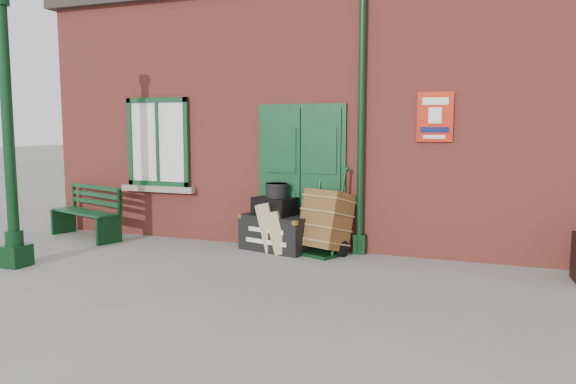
% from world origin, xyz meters
% --- Properties ---
extents(ground, '(80.00, 80.00, 0.00)m').
position_xyz_m(ground, '(0.00, 0.00, 0.00)').
color(ground, gray).
rests_on(ground, ground).
extents(station_building, '(10.30, 4.30, 4.36)m').
position_xyz_m(station_building, '(-0.00, 3.49, 2.16)').
color(station_building, '#A94336').
rests_on(station_building, ground).
extents(canopy_column, '(0.34, 0.34, 3.61)m').
position_xyz_m(canopy_column, '(-3.60, -1.00, 1.41)').
color(canopy_column, black).
rests_on(canopy_column, ground).
extents(bench, '(1.58, 0.93, 0.93)m').
position_xyz_m(bench, '(-4.03, 0.99, 0.47)').
color(bench, '#103C1F').
rests_on(bench, ground).
extents(houdini_trunk, '(1.22, 0.87, 0.55)m').
position_xyz_m(houdini_trunk, '(-0.61, 1.25, 0.28)').
color(houdini_trunk, black).
rests_on(houdini_trunk, ground).
extents(strongbox, '(0.70, 0.58, 0.28)m').
position_xyz_m(strongbox, '(-0.66, 1.25, 0.69)').
color(strongbox, black).
rests_on(strongbox, houdini_trunk).
extents(hatbox, '(0.40, 0.40, 0.22)m').
position_xyz_m(hatbox, '(-0.63, 1.25, 0.94)').
color(hatbox, black).
rests_on(hatbox, strongbox).
extents(suitcase_back, '(0.42, 0.56, 0.77)m').
position_xyz_m(suitcase_back, '(-0.68, 1.21, 0.39)').
color(suitcase_back, tan).
rests_on(suitcase_back, ground).
extents(suitcase_front, '(0.37, 0.50, 0.67)m').
position_xyz_m(suitcase_front, '(-0.50, 1.11, 0.33)').
color(suitcase_front, tan).
rests_on(suitcase_front, ground).
extents(porter_trolley, '(0.83, 0.86, 1.30)m').
position_xyz_m(porter_trolley, '(0.18, 1.23, 0.50)').
color(porter_trolley, black).
rests_on(porter_trolley, ground).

